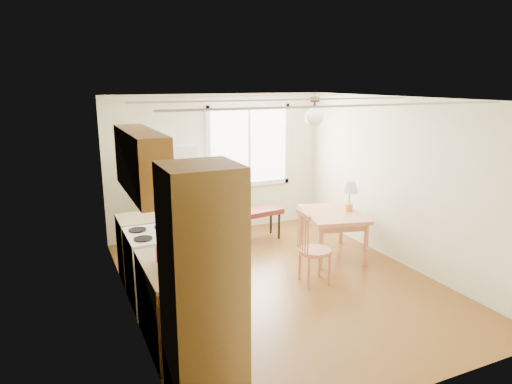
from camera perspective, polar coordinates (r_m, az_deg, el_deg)
room_shell at (r=6.01m, az=3.32°, el=-0.42°), size 4.60×5.60×2.62m
kitchen_run at (r=5.00m, az=-11.10°, el=-8.61°), size 0.65×3.40×2.20m
window_unit at (r=8.40m, az=-0.88°, el=5.75°), size 1.64×0.05×1.51m
pendant_light at (r=6.54m, az=7.30°, el=9.41°), size 0.26×0.26×0.40m
refrigerator at (r=7.71m, az=-10.60°, el=-0.47°), size 0.76×0.76×1.71m
bench at (r=7.91m, az=-0.75°, el=-2.75°), size 1.19×0.55×0.53m
dining_table at (r=7.29m, az=9.53°, el=-3.31°), size 1.09×1.30×0.71m
chair at (r=6.24m, az=6.60°, el=-6.37°), size 0.46×0.45×1.01m
table_lamp at (r=7.32m, az=11.64°, el=0.36°), size 0.28×0.28×0.48m
coffee_maker at (r=4.61m, az=-10.24°, el=-7.91°), size 0.20×0.25×0.37m
kettle at (r=4.84m, az=-11.80°, el=-7.56°), size 0.11×0.11×0.20m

